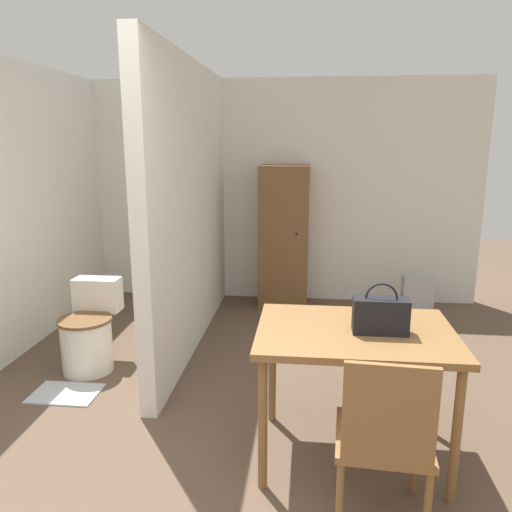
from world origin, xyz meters
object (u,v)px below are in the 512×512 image
dining_table (355,344)px  handbag (380,315)px  space_heater (417,297)px  wooden_chair (385,436)px  toilet (89,333)px  wooden_cabinet (284,237)px

dining_table → handbag: 0.23m
handbag → space_heater: handbag is taller
wooden_chair → space_heater: 3.11m
toilet → wooden_cabinet: bearing=50.5°
handbag → wooden_cabinet: 2.89m
wooden_chair → wooden_cabinet: wooden_cabinet is taller
toilet → wooden_cabinet: size_ratio=0.45×
dining_table → toilet: 2.29m
dining_table → toilet: bearing=154.6°
dining_table → space_heater: (0.87, 2.46, -0.47)m
handbag → wooden_cabinet: wooden_cabinet is taller
dining_table → wooden_cabinet: 2.83m
toilet → space_heater: 3.27m
dining_table → handbag: bearing=-13.9°
dining_table → wooden_cabinet: size_ratio=0.70×
wooden_chair → handbag: bearing=91.1°
space_heater → dining_table: bearing=-109.5°
handbag → wooden_cabinet: (-0.68, 2.80, -0.11)m
wooden_chair → space_heater: (0.77, 3.01, -0.25)m
toilet → wooden_cabinet: 2.39m
dining_table → space_heater: bearing=70.5°
wooden_chair → toilet: 2.63m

